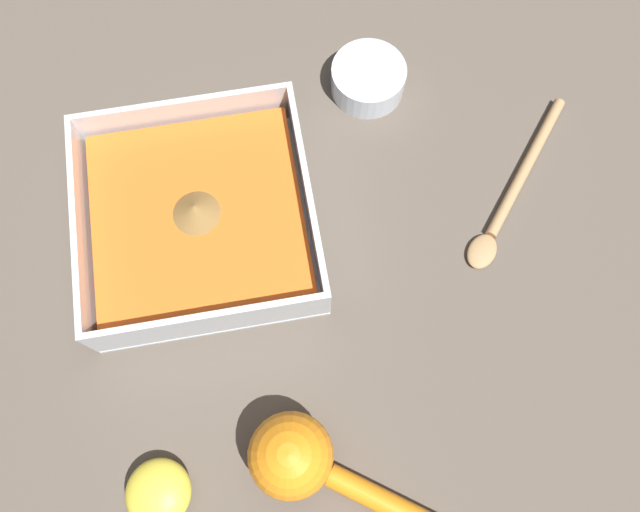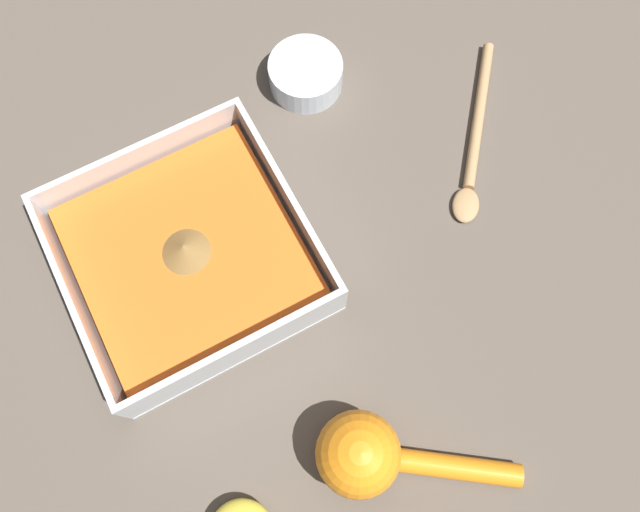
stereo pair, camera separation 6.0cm
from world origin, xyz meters
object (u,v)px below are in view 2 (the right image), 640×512
object	(u,v)px
spice_bowl	(306,75)
lemon_squeezer	(369,455)
wooden_spoon	(475,140)
square_dish	(190,257)

from	to	relation	value
spice_bowl	lemon_squeezer	bearing A→B (deg)	160.23
spice_bowl	lemon_squeezer	world-z (taller)	lemon_squeezer
spice_bowl	wooden_spoon	bearing A→B (deg)	-140.56
square_dish	lemon_squeezer	bearing A→B (deg)	-165.54
square_dish	spice_bowl	world-z (taller)	square_dish
square_dish	wooden_spoon	size ratio (longest dim) A/B	1.25
square_dish	wooden_spoon	xyz separation A→B (m)	(-0.02, -0.33, -0.02)
square_dish	spice_bowl	distance (m)	0.24
lemon_squeezer	wooden_spoon	size ratio (longest dim) A/B	0.91
wooden_spoon	spice_bowl	bearing A→B (deg)	-100.84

